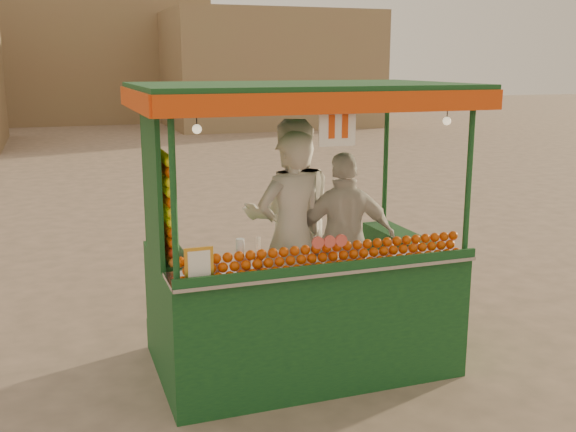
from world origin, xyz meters
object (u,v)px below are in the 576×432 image
object	(u,v)px
juice_cart	(296,281)
vendor_left	(292,234)
vendor_middle	(290,217)
vendor_right	(345,241)

from	to	relation	value
juice_cart	vendor_left	xyz separation A→B (m)	(0.01, 0.16, 0.40)
vendor_middle	vendor_left	bearing A→B (deg)	81.43
vendor_right	vendor_left	bearing A→B (deg)	10.70
vendor_left	vendor_right	distance (m)	0.54
vendor_left	juice_cart	bearing A→B (deg)	74.85
juice_cart	vendor_right	xyz separation A→B (m)	(0.54, 0.15, 0.30)
juice_cart	vendor_left	size ratio (longest dim) A/B	1.52
vendor_left	vendor_middle	bearing A→B (deg)	-119.68
vendor_left	vendor_right	bearing A→B (deg)	168.21
juice_cart	vendor_middle	xyz separation A→B (m)	(0.19, 0.70, 0.43)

